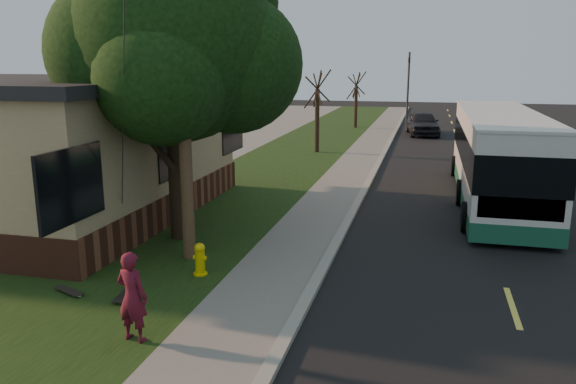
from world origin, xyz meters
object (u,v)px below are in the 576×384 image
Objects in this scene: skateboarder at (132,297)px; distant_car at (423,123)px; skateboard_spare at (69,291)px; dumpster at (89,195)px; fire_hydrant at (200,259)px; skateboard_main at (125,294)px; bare_tree_near at (317,113)px; utility_pole at (181,66)px; transit_bus at (497,154)px; traffic_signal at (408,83)px; bare_tree_far at (356,101)px; leafy_tree at (177,44)px.

distant_car is (4.32, 30.45, -0.07)m from skateboarder.
dumpster is (-3.05, 5.45, 0.61)m from skateboard_spare.
fire_hydrant is at bearing 36.61° from skateboard_spare.
skateboard_main is at bearing -46.04° from skateboarder.
skateboard_spare is at bearing -93.85° from bare_tree_near.
distant_car is at bearing 60.31° from bare_tree_near.
transit_bus is at bearing 46.40° from utility_pole.
traffic_signal is 6.84× the size of skateboard_spare.
fire_hydrant is 34.25m from traffic_signal.
bare_tree_near is (-0.90, 18.00, 1.72)m from fire_hydrant.
distant_car is at bearing 67.62° from dumpster.
dumpster is at bearing 144.22° from fire_hydrant.
utility_pole reaches higher than transit_bus.
transit_bus reaches higher than skateboarder.
bare_tree_near is 0.78× the size of traffic_signal.
distant_car is at bearing 80.82° from fire_hydrant.
utility_pole reaches higher than distant_car.
bare_tree_near reaches higher than dumpster.
bare_tree_far reaches higher than transit_bus.
skateboard_main is (-0.59, -31.54, -1.87)m from bare_tree_far.
distant_car reaches higher than skateboard_spare.
bare_tree_near is 14.93m from dumpster.
traffic_signal is at bearing 83.42° from utility_pole.
bare_tree_far reaches higher than skateboarder.
skateboard_spare is (-0.65, -4.30, -5.04)m from leafy_tree.
bare_tree_far is 31.76m from skateboard_spare.
skateboard_spare is 0.17× the size of distant_car.
leafy_tree is 4.90× the size of skateboarder.
skateboarder is at bearing -87.29° from bare_tree_near.
transit_bus is 18.31m from distant_car.
leafy_tree is (-0.87, 1.66, 0.54)m from utility_pole.
utility_pole is 2.11× the size of bare_tree_near.
skateboarder is (-3.00, -37.12, -2.30)m from traffic_signal.
traffic_signal is 1.18× the size of distant_car.
fire_hydrant reaches higher than skateboard_spare.
fire_hydrant is 1.86m from skateboard_main.
bare_tree_near reaches higher than distant_car.
traffic_signal is at bearing 84.79° from fire_hydrant.
utility_pole is at bearing -96.58° from traffic_signal.
bare_tree_near is 11.91m from transit_bus.
skateboard_main is (-4.09, -35.54, -3.03)m from traffic_signal.
leafy_tree is 15.66m from bare_tree_near.
traffic_signal is at bearing 48.81° from bare_tree_far.
traffic_signal is (3.10, 34.00, 2.73)m from fire_hydrant.
leafy_tree reaches higher than traffic_signal.
bare_tree_far is 5.44m from traffic_signal.
transit_bus is at bearing 52.93° from skateboard_main.
bare_tree_near is at bearing 86.15° from skateboard_spare.
dumpster is (-4.28, 5.34, 0.61)m from skateboard_main.
traffic_signal is (4.00, 16.00, 1.01)m from bare_tree_near.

